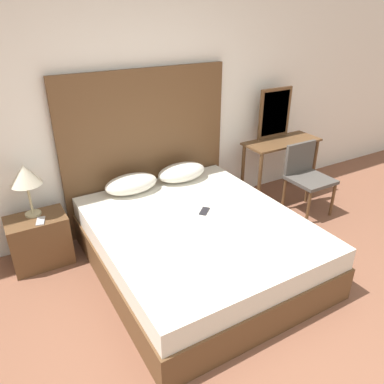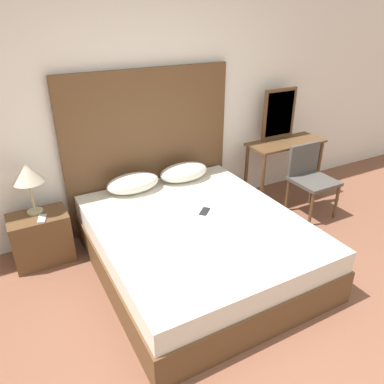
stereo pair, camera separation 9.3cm
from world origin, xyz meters
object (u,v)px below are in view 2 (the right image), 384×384
(nightstand, at_px, (41,238))
(chair, at_px, (310,175))
(phone_on_bed, at_px, (205,211))
(vanity_desk, at_px, (285,153))
(phone_on_nightstand, at_px, (42,219))
(bed, at_px, (197,244))
(table_lamp, at_px, (27,174))

(nightstand, height_order, chair, chair)
(phone_on_bed, bearing_deg, nightstand, 153.43)
(nightstand, bearing_deg, vanity_desk, -1.19)
(nightstand, bearing_deg, phone_on_nightstand, -68.96)
(bed, distance_m, phone_on_bed, 0.32)
(bed, relative_size, phone_on_bed, 13.33)
(chair, bearing_deg, phone_on_nightstand, 171.87)
(bed, bearing_deg, chair, 10.47)
(phone_on_bed, relative_size, phone_on_nightstand, 0.97)
(table_lamp, bearing_deg, bed, -35.05)
(chair, bearing_deg, nightstand, 170.25)
(chair, bearing_deg, table_lamp, 168.89)
(phone_on_bed, xyz_separation_m, phone_on_nightstand, (-1.39, 0.62, -0.01))
(bed, relative_size, vanity_desk, 2.12)
(bed, distance_m, table_lamp, 1.70)
(phone_on_bed, distance_m, vanity_desk, 1.68)
(nightstand, distance_m, phone_on_nightstand, 0.27)
(bed, bearing_deg, phone_on_nightstand, 149.50)
(vanity_desk, distance_m, chair, 0.47)
(nightstand, relative_size, vanity_desk, 0.55)
(table_lamp, relative_size, phone_on_nightstand, 3.12)
(phone_on_bed, height_order, vanity_desk, vanity_desk)
(table_lamp, bearing_deg, vanity_desk, -2.60)
(nightstand, relative_size, chair, 0.65)
(chair, bearing_deg, bed, -169.53)
(phone_on_nightstand, distance_m, vanity_desk, 2.94)
(vanity_desk, bearing_deg, phone_on_bed, -157.22)
(bed, relative_size, table_lamp, 4.13)
(table_lamp, relative_size, chair, 0.61)
(table_lamp, xyz_separation_m, vanity_desk, (2.97, -0.13, -0.29))
(bed, xyz_separation_m, phone_on_nightstand, (-1.25, 0.73, 0.25))
(bed, xyz_separation_m, nightstand, (-1.28, 0.83, -0.00))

